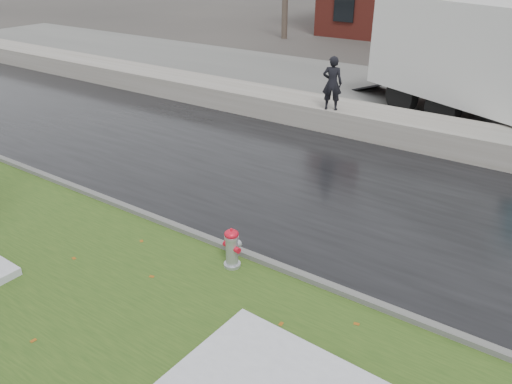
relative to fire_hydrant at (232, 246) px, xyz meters
The scene contains 9 objects.
ground 0.76m from the fire_hydrant, 97.47° to the right, with size 120.00×120.00×0.00m, color #47423D.
verge 1.91m from the fire_hydrant, 92.45° to the right, with size 60.00×4.50×0.04m, color #294617.
road 3.92m from the fire_hydrant, 91.17° to the left, with size 60.00×7.00×0.03m, color black.
parking_lot 12.40m from the fire_hydrant, 90.37° to the left, with size 60.00×9.00×0.03m, color slate.
curb 0.56m from the fire_hydrant, 101.36° to the left, with size 60.00×0.15×0.14m, color slate.
snowbank 8.10m from the fire_hydrant, 90.56° to the left, with size 60.00×1.60×0.75m, color #A29C94.
fire_hydrant is the anchor object (origin of this frame).
box_truck 10.96m from the fire_hydrant, 78.79° to the left, with size 11.11×6.50×3.81m.
worker 7.80m from the fire_hydrant, 104.05° to the left, with size 0.59×0.39×1.61m, color black.
Camera 1 is at (4.69, -5.34, 5.29)m, focal length 35.00 mm.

